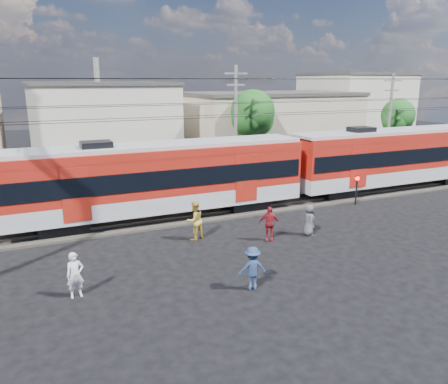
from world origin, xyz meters
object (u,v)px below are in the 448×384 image
(crossing_signal, at_px, (357,185))
(pedestrian_c, at_px, (252,268))
(car_silver, at_px, (397,163))
(commuter_train, at_px, (164,176))
(pedestrian_a, at_px, (75,275))

(crossing_signal, bearing_deg, pedestrian_c, -146.38)
(car_silver, bearing_deg, commuter_train, 86.75)
(pedestrian_a, bearing_deg, crossing_signal, 10.28)
(commuter_train, distance_m, crossing_signal, 11.74)
(car_silver, height_order, crossing_signal, crossing_signal)
(commuter_train, relative_size, car_silver, 12.47)
(commuter_train, distance_m, pedestrian_a, 9.35)
(commuter_train, height_order, pedestrian_a, commuter_train)
(pedestrian_a, relative_size, car_silver, 0.41)
(commuter_train, bearing_deg, pedestrian_a, -126.24)
(car_silver, distance_m, crossing_signal, 11.92)
(commuter_train, xyz_separation_m, pedestrian_c, (0.47, -9.44, -1.59))
(pedestrian_c, height_order, crossing_signal, crossing_signal)
(pedestrian_c, relative_size, crossing_signal, 0.90)
(pedestrian_a, bearing_deg, commuter_train, 46.63)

